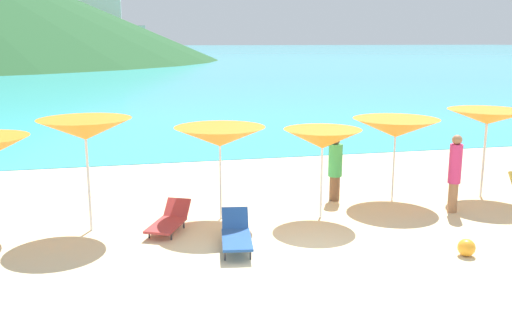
% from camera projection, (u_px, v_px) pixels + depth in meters
% --- Properties ---
extents(ground_plane, '(50.00, 100.00, 0.30)m').
position_uv_depth(ground_plane, '(215.00, 161.00, 19.26)').
color(ground_plane, beige).
extents(ocean_water, '(650.00, 440.00, 0.02)m').
position_uv_depth(ocean_water, '(131.00, 50.00, 228.01)').
color(ocean_water, '#38B7CC').
rests_on(ocean_water, ground_plane).
extents(umbrella_1, '(2.02, 2.02, 2.37)m').
position_uv_depth(umbrella_1, '(85.00, 129.00, 11.31)').
color(umbrella_1, silver).
rests_on(umbrella_1, ground_plane).
extents(umbrella_2, '(2.08, 2.08, 2.08)m').
position_uv_depth(umbrella_2, '(220.00, 137.00, 12.15)').
color(umbrella_2, silver).
rests_on(umbrella_2, ground_plane).
extents(umbrella_3, '(1.88, 1.88, 2.01)m').
position_uv_depth(umbrella_3, '(322.00, 139.00, 12.27)').
color(umbrella_3, silver).
rests_on(umbrella_3, ground_plane).
extents(umbrella_4, '(2.10, 2.10, 2.06)m').
position_uv_depth(umbrella_4, '(396.00, 128.00, 13.59)').
color(umbrella_4, silver).
rests_on(umbrella_4, ground_plane).
extents(umbrella_5, '(1.97, 1.97, 2.24)m').
position_uv_depth(umbrella_5, '(487.00, 117.00, 13.85)').
color(umbrella_5, silver).
rests_on(umbrella_5, ground_plane).
extents(lounge_chair_1, '(0.75, 1.54, 0.64)m').
position_uv_depth(lounge_chair_1, '(236.00, 234.00, 10.66)').
color(lounge_chair_1, '#1E478C').
rests_on(lounge_chair_1, ground_plane).
extents(lounge_chair_3, '(1.09, 1.49, 0.54)m').
position_uv_depth(lounge_chair_3, '(169.00, 220.00, 11.69)').
color(lounge_chair_3, '#A53333').
rests_on(lounge_chair_3, ground_plane).
extents(beachgoer_1, '(0.29, 0.29, 1.83)m').
position_uv_depth(beachgoer_1, '(455.00, 171.00, 12.80)').
color(beachgoer_1, '#A3704C').
rests_on(beachgoer_1, ground_plane).
extents(beachgoer_2, '(0.34, 0.34, 1.63)m').
position_uv_depth(beachgoer_2, '(335.00, 167.00, 13.79)').
color(beachgoer_2, brown).
rests_on(beachgoer_2, ground_plane).
extents(beach_ball, '(0.33, 0.33, 0.33)m').
position_uv_depth(beach_ball, '(466.00, 248.00, 10.33)').
color(beach_ball, orange).
rests_on(beach_ball, ground_plane).
extents(cruise_ship, '(51.27, 8.43, 19.11)m').
position_uv_depth(cruise_ship, '(51.00, 28.00, 154.13)').
color(cruise_ship, silver).
rests_on(cruise_ship, ocean_water).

